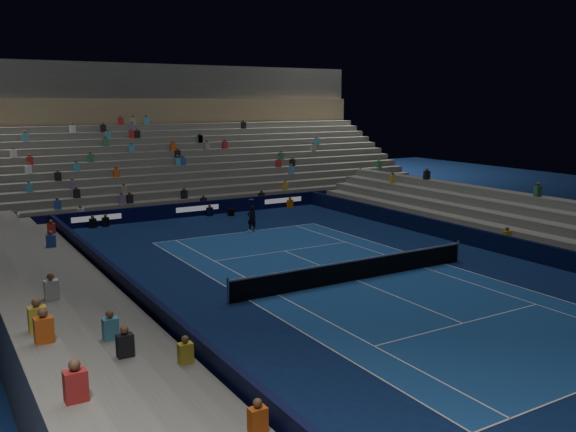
# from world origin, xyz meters

# --- Properties ---
(ground) EXTENTS (90.00, 90.00, 0.00)m
(ground) POSITION_xyz_m (0.00, 0.00, 0.00)
(ground) COLOR #0C1D49
(ground) RESTS_ON ground
(court_surface) EXTENTS (10.97, 23.77, 0.01)m
(court_surface) POSITION_xyz_m (0.00, 0.00, 0.01)
(court_surface) COLOR #19478C
(court_surface) RESTS_ON ground
(sponsor_barrier_far) EXTENTS (44.00, 0.25, 1.00)m
(sponsor_barrier_far) POSITION_xyz_m (0.00, 18.50, 0.50)
(sponsor_barrier_far) COLOR black
(sponsor_barrier_far) RESTS_ON ground
(sponsor_barrier_east) EXTENTS (0.25, 37.00, 1.00)m
(sponsor_barrier_east) POSITION_xyz_m (9.70, 0.00, 0.50)
(sponsor_barrier_east) COLOR black
(sponsor_barrier_east) RESTS_ON ground
(sponsor_barrier_west) EXTENTS (0.25, 37.00, 1.00)m
(sponsor_barrier_west) POSITION_xyz_m (-9.70, 0.00, 0.50)
(sponsor_barrier_west) COLOR black
(sponsor_barrier_west) RESTS_ON ground
(grandstand_main) EXTENTS (44.00, 15.20, 11.20)m
(grandstand_main) POSITION_xyz_m (0.00, 27.90, 3.38)
(grandstand_main) COLOR #5F605B
(grandstand_main) RESTS_ON ground
(grandstand_east) EXTENTS (5.00, 37.00, 2.50)m
(grandstand_east) POSITION_xyz_m (13.17, 0.00, 0.92)
(grandstand_east) COLOR gray
(grandstand_east) RESTS_ON ground
(grandstand_west) EXTENTS (5.00, 37.00, 2.50)m
(grandstand_west) POSITION_xyz_m (-13.17, 0.00, 0.92)
(grandstand_west) COLOR slate
(grandstand_west) RESTS_ON ground
(tennis_net) EXTENTS (12.90, 0.10, 1.10)m
(tennis_net) POSITION_xyz_m (0.00, 0.00, 0.50)
(tennis_net) COLOR #B2B2B7
(tennis_net) RESTS_ON ground
(tennis_player) EXTENTS (0.61, 0.41, 1.63)m
(tennis_player) POSITION_xyz_m (0.91, 11.89, 0.82)
(tennis_player) COLOR black
(tennis_player) RESTS_ON ground
(broadcast_camera) EXTENTS (0.51, 0.89, 0.53)m
(broadcast_camera) POSITION_xyz_m (2.10, 17.32, 0.28)
(broadcast_camera) COLOR black
(broadcast_camera) RESTS_ON ground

